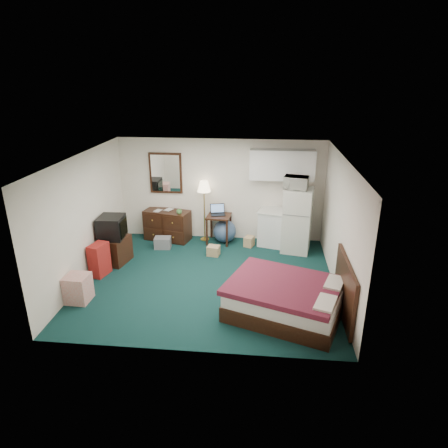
# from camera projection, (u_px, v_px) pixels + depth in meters

# --- Properties ---
(floor) EXTENTS (5.00, 4.50, 0.01)m
(floor) POSITION_uv_depth(u_px,v_px,m) (209.00, 279.00, 8.14)
(floor) COLOR black
(floor) RESTS_ON ground
(ceiling) EXTENTS (5.00, 4.50, 0.01)m
(ceiling) POSITION_uv_depth(u_px,v_px,m) (207.00, 158.00, 7.25)
(ceiling) COLOR silver
(ceiling) RESTS_ON walls
(walls) EXTENTS (5.01, 4.51, 2.50)m
(walls) POSITION_uv_depth(u_px,v_px,m) (208.00, 222.00, 7.70)
(walls) COLOR silver
(walls) RESTS_ON floor
(mirror) EXTENTS (0.80, 0.06, 1.00)m
(mirror) POSITION_uv_depth(u_px,v_px,m) (166.00, 173.00, 9.74)
(mirror) COLOR white
(mirror) RESTS_ON walls
(upper_cabinets) EXTENTS (1.50, 0.35, 0.70)m
(upper_cabinets) POSITION_uv_depth(u_px,v_px,m) (282.00, 165.00, 9.24)
(upper_cabinets) COLOR white
(upper_cabinets) RESTS_ON walls
(headboard) EXTENTS (0.06, 1.56, 1.00)m
(headboard) POSITION_uv_depth(u_px,v_px,m) (345.00, 289.00, 6.70)
(headboard) COLOR black
(headboard) RESTS_ON walls
(dresser) EXTENTS (1.20, 0.75, 0.76)m
(dresser) POSITION_uv_depth(u_px,v_px,m) (168.00, 225.00, 9.97)
(dresser) COLOR black
(dresser) RESTS_ON floor
(floor_lamp) EXTENTS (0.39, 0.39, 1.52)m
(floor_lamp) POSITION_uv_depth(u_px,v_px,m) (204.00, 211.00, 9.82)
(floor_lamp) COLOR gold
(floor_lamp) RESTS_ON floor
(desk) EXTENTS (0.60, 0.60, 0.70)m
(desk) POSITION_uv_depth(u_px,v_px,m) (219.00, 229.00, 9.81)
(desk) COLOR black
(desk) RESTS_ON floor
(exercise_ball) EXTENTS (0.61, 0.61, 0.57)m
(exercise_ball) POSITION_uv_depth(u_px,v_px,m) (225.00, 231.00, 9.85)
(exercise_ball) COLOR #385076
(exercise_ball) RESTS_ON floor
(kitchen_counter) EXTENTS (0.90, 0.76, 0.85)m
(kitchen_counter) POSITION_uv_depth(u_px,v_px,m) (276.00, 228.00, 9.64)
(kitchen_counter) COLOR white
(kitchen_counter) RESTS_ON floor
(fridge) EXTENTS (0.73, 0.73, 1.52)m
(fridge) POSITION_uv_depth(u_px,v_px,m) (297.00, 220.00, 9.21)
(fridge) COLOR silver
(fridge) RESTS_ON floor
(bed) EXTENTS (2.23, 1.99, 0.59)m
(bed) POSITION_uv_depth(u_px,v_px,m) (285.00, 299.00, 6.88)
(bed) COLOR #521429
(bed) RESTS_ON floor
(tv_stand) EXTENTS (0.70, 0.74, 0.59)m
(tv_stand) POSITION_uv_depth(u_px,v_px,m) (114.00, 250.00, 8.80)
(tv_stand) COLOR black
(tv_stand) RESTS_ON floor
(suitcase) EXTENTS (0.36, 0.47, 0.69)m
(suitcase) POSITION_uv_depth(u_px,v_px,m) (99.00, 260.00, 8.22)
(suitcase) COLOR #860D02
(suitcase) RESTS_ON floor
(retail_box) EXTENTS (0.43, 0.43, 0.52)m
(retail_box) POSITION_uv_depth(u_px,v_px,m) (78.00, 288.00, 7.30)
(retail_box) COLOR silver
(retail_box) RESTS_ON floor
(file_bin) EXTENTS (0.40, 0.32, 0.27)m
(file_bin) POSITION_uv_depth(u_px,v_px,m) (163.00, 243.00, 9.56)
(file_bin) COLOR slate
(file_bin) RESTS_ON floor
(cardboard_box_a) EXTENTS (0.30, 0.27, 0.23)m
(cardboard_box_a) POSITION_uv_depth(u_px,v_px,m) (213.00, 251.00, 9.18)
(cardboard_box_a) COLOR tan
(cardboard_box_a) RESTS_ON floor
(cardboard_box_b) EXTENTS (0.28, 0.30, 0.24)m
(cardboard_box_b) POSITION_uv_depth(u_px,v_px,m) (249.00, 241.00, 9.66)
(cardboard_box_b) COLOR tan
(cardboard_box_b) RESTS_ON floor
(laptop) EXTENTS (0.41, 0.36, 0.24)m
(laptop) POSITION_uv_depth(u_px,v_px,m) (218.00, 210.00, 9.67)
(laptop) COLOR black
(laptop) RESTS_ON desk
(crt_tv) EXTENTS (0.55, 0.59, 0.49)m
(crt_tv) POSITION_uv_depth(u_px,v_px,m) (112.00, 227.00, 8.60)
(crt_tv) COLOR black
(crt_tv) RESTS_ON tv_stand
(microwave) EXTENTS (0.58, 0.40, 0.36)m
(microwave) POSITION_uv_depth(u_px,v_px,m) (296.00, 181.00, 8.85)
(microwave) COLOR silver
(microwave) RESTS_ON fridge
(book_a) EXTENTS (0.15, 0.06, 0.21)m
(book_a) POSITION_uv_depth(u_px,v_px,m) (155.00, 207.00, 9.81)
(book_a) COLOR tan
(book_a) RESTS_ON dresser
(book_b) EXTENTS (0.16, 0.09, 0.22)m
(book_b) POSITION_uv_depth(u_px,v_px,m) (166.00, 205.00, 9.89)
(book_b) COLOR tan
(book_b) RESTS_ON dresser
(mug) EXTENTS (0.16, 0.15, 0.13)m
(mug) POSITION_uv_depth(u_px,v_px,m) (179.00, 211.00, 9.61)
(mug) COLOR #57944A
(mug) RESTS_ON dresser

